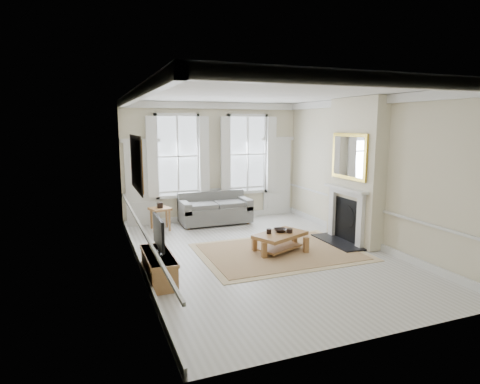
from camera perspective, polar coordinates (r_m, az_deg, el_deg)
name	(u,v)px	position (r m, az deg, el deg)	size (l,w,h in m)	color
floor	(264,256)	(8.72, 3.44, -9.01)	(7.20, 7.20, 0.00)	#B7B5AD
ceiling	(266,93)	(8.29, 3.68, 13.87)	(7.20, 7.20, 0.00)	white
back_wall	(213,162)	(11.69, -3.83, 4.29)	(5.20, 5.20, 0.00)	beige
left_wall	(137,184)	(7.64, -14.48, 1.16)	(7.20, 7.20, 0.00)	beige
right_wall	(367,172)	(9.70, 17.67, 2.76)	(7.20, 7.20, 0.00)	beige
window_left	(178,156)	(11.35, -8.85, 5.05)	(1.26, 0.20, 2.20)	#B2BCC6
window_right	(247,154)	(11.97, 1.06, 5.39)	(1.26, 0.20, 2.20)	#B2BCC6
door_left	(142,185)	(11.28, -13.73, 1.02)	(0.90, 0.08, 2.30)	silver
door_right	(277,178)	(12.47, 5.29, 2.06)	(0.90, 0.08, 2.30)	silver
painting	(136,163)	(7.90, -14.56, 3.98)	(0.05, 1.66, 1.06)	#AA6F1D
chimney_breast	(356,171)	(9.75, 16.14, 2.87)	(0.35, 1.70, 3.38)	beige
hearth	(337,242)	(9.84, 13.69, -6.94)	(0.55, 1.50, 0.05)	black
fireplace	(346,212)	(9.78, 14.82, -2.81)	(0.21, 1.45, 1.33)	silver
mirror	(349,156)	(9.59, 15.21, 4.90)	(0.06, 1.26, 1.06)	gold
sofa	(215,211)	(11.39, -3.65, -2.64)	(1.96, 0.95, 0.88)	#5F5F5C
side_table	(160,212)	(10.84, -11.31, -2.79)	(0.60, 0.60, 0.60)	brown
rug	(280,252)	(8.95, 5.70, -8.46)	(3.50, 2.60, 0.02)	tan
coffee_table	(280,237)	(8.85, 5.74, -6.35)	(1.33, 1.09, 0.44)	brown
ceramic_pot_a	(269,231)	(8.75, 4.13, -5.60)	(0.11, 0.11, 0.11)	black
ceramic_pot_b	(290,231)	(8.86, 7.06, -5.50)	(0.13, 0.13, 0.10)	black
bowl	(280,230)	(8.93, 5.75, -5.44)	(0.29, 0.29, 0.07)	black
tv_stand	(159,267)	(7.49, -11.49, -10.41)	(0.44, 1.36, 0.49)	brown
tv	(159,233)	(7.30, -11.48, -5.68)	(0.08, 0.90, 0.68)	black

